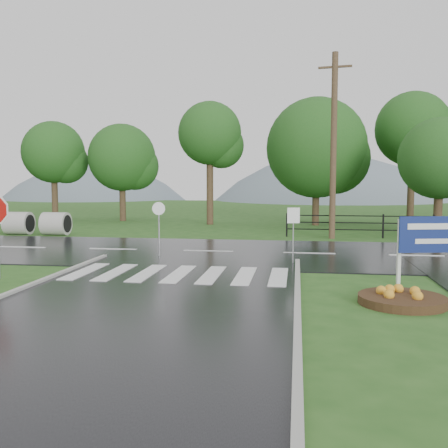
# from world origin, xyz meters

# --- Properties ---
(ground) EXTENTS (120.00, 120.00, 0.00)m
(ground) POSITION_xyz_m (0.00, 0.00, 0.00)
(ground) COLOR #27531B
(ground) RESTS_ON ground
(main_road) EXTENTS (90.00, 8.00, 0.04)m
(main_road) POSITION_xyz_m (0.00, 10.00, 0.00)
(main_road) COLOR black
(main_road) RESTS_ON ground
(crosswalk) EXTENTS (6.50, 2.80, 0.02)m
(crosswalk) POSITION_xyz_m (0.00, 5.00, 0.06)
(crosswalk) COLOR silver
(crosswalk) RESTS_ON ground
(curb_right) EXTENTS (0.15, 24.00, 0.12)m
(curb_right) POSITION_xyz_m (3.55, -4.00, 0.00)
(curb_right) COLOR #A3A39B
(curb_right) RESTS_ON ground
(fence_west) EXTENTS (9.58, 0.08, 1.20)m
(fence_west) POSITION_xyz_m (7.75, 16.00, 0.72)
(fence_west) COLOR black
(fence_west) RESTS_ON ground
(hills) EXTENTS (102.00, 48.00, 48.00)m
(hills) POSITION_xyz_m (3.49, 65.00, -15.54)
(hills) COLOR slate
(hills) RESTS_ON ground
(treeline) EXTENTS (83.20, 5.20, 10.00)m
(treeline) POSITION_xyz_m (1.00, 24.00, 0.00)
(treeline) COLOR #194916
(treeline) RESTS_ON ground
(estate_billboard) EXTENTS (2.13, 0.54, 1.90)m
(estate_billboard) POSITION_xyz_m (7.32, 4.74, 1.31)
(estate_billboard) COLOR silver
(estate_billboard) RESTS_ON ground
(flower_bed) EXTENTS (2.01, 2.01, 0.40)m
(flower_bed) POSITION_xyz_m (5.96, 2.36, 0.15)
(flower_bed) COLOR #332111
(flower_bed) RESTS_ON ground
(reg_sign_small) EXTENTS (0.42, 0.15, 1.95)m
(reg_sign_small) POSITION_xyz_m (3.39, 7.55, 1.40)
(reg_sign_small) COLOR #939399
(reg_sign_small) RESTS_ON ground
(reg_sign_round) EXTENTS (0.46, 0.18, 2.07)m
(reg_sign_round) POSITION_xyz_m (-1.59, 8.45, 1.33)
(reg_sign_round) COLOR #939399
(reg_sign_round) RESTS_ON ground
(utility_pole_east) EXTENTS (1.60, 0.34, 9.01)m
(utility_pole_east) POSITION_xyz_m (5.23, 15.50, 4.58)
(utility_pole_east) COLOR #473523
(utility_pole_east) RESTS_ON ground
(entrance_tree_left) EXTENTS (4.17, 4.17, 6.08)m
(entrance_tree_left) POSITION_xyz_m (10.71, 17.50, 3.97)
(entrance_tree_left) COLOR #3D2B1C
(entrance_tree_left) RESTS_ON ground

